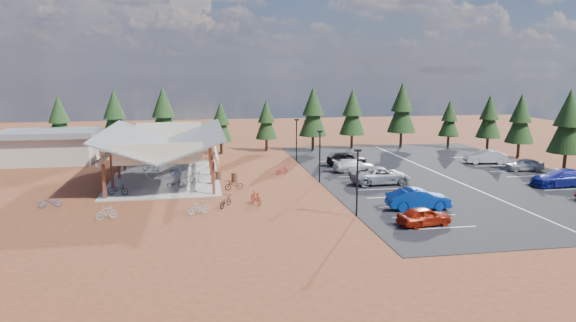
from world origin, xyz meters
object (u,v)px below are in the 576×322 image
Objects in this scene: car_1 at (418,199)px; car_7 at (561,178)px; bike_4 at (175,183)px; bike_15 at (282,170)px; car_8 at (524,165)px; bike_0 at (118,190)px; bike_2 at (151,166)px; bike_11 at (256,198)px; trash_bin_0 at (218,176)px; car_0 at (424,216)px; bike_5 at (196,177)px; bike_7 at (179,159)px; bike_pavilion at (165,141)px; bike_16 at (234,185)px; bike_12 at (225,201)px; car_2 at (381,175)px; car_4 at (347,159)px; lamp_post_0 at (357,178)px; outbuilding at (49,146)px; bike_9 at (106,213)px; car_9 at (485,157)px; car_3 at (355,166)px; bike_3 at (140,160)px; bike_1 at (155,174)px; bike_6 at (179,170)px; lamp_post_1 at (320,153)px; lamp_post_2 at (296,137)px; trash_bin_1 at (234,177)px.

car_7 is at bearing -68.42° from car_1.
bike_15 reaches higher than bike_4.
bike_0 is at bearing -77.11° from car_8.
bike_11 reaches higher than bike_2.
bike_2 is at bearing 52.97° from car_1.
car_0 is (13.73, -18.01, 0.26)m from trash_bin_0.
bike_5 is 1.20× the size of bike_7.
bike_pavilion is 3.90× the size of car_1.
bike_15 reaches higher than bike_16.
bike_16 is at bearing -70.22° from bike_12.
bike_4 is at bearing -79.61° from car_8.
bike_7 is 15.50m from bike_16.
bike_pavilion is 12.57× the size of bike_4.
bike_15 reaches higher than trash_bin_0.
bike_5 is 21.56m from car_1.
car_1 is at bearing -140.90° from bike_7.
car_4 is (-0.53, 9.80, -0.05)m from car_2.
lamp_post_0 is 8.93m from bike_11.
outbuilding is at bearing -142.98° from bike_16.
bike_pavilion is 1.76× the size of outbuilding.
bike_9 is (0.21, -7.21, -0.10)m from bike_0.
car_3 is at bearing -72.08° from car_9.
bike_3 is at bearing -112.57° from car_7.
car_3 is 0.83× the size of car_7.
car_9 is at bearing 6.81° from trash_bin_0.
bike_pavilion is 11.64× the size of bike_1.
bike_3 is 33.66m from car_1.
car_2 is (24.32, 0.61, 0.27)m from bike_0.
bike_15 is at bearing -88.68° from car_8.
bike_4 is at bearing 164.80° from bike_6.
bike_5 is (4.01, -2.40, 0.05)m from bike_1.
outbuilding is 38.96m from car_2.
car_0 is at bearing -52.68° from trash_bin_0.
lamp_post_1 is 2.82× the size of bike_12.
bike_6 is at bearing -156.03° from bike_3.
bike_12 is 31.67m from car_7.
car_1 reaches higher than bike_2.
bike_0 is at bearing 86.34° from bike_15.
car_9 is at bearing -64.60° from car_2.
car_1 reaches higher than car_7.
bike_2 reaches higher than bike_12.
car_1 is 0.84× the size of car_2.
car_4 is (20.12, 3.04, -3.01)m from bike_pavilion.
car_2 is at bearing -101.71° from car_7.
bike_16 is at bearing 117.71° from car_4.
car_4 is (5.12, -3.96, -2.16)m from lamp_post_2.
car_8 is (23.41, 13.77, -2.26)m from lamp_post_0.
outbuilding reaches higher than bike_0.
car_0 is at bearing -54.25° from trash_bin_1.
bike_pavilion is at bearing -87.55° from car_8.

